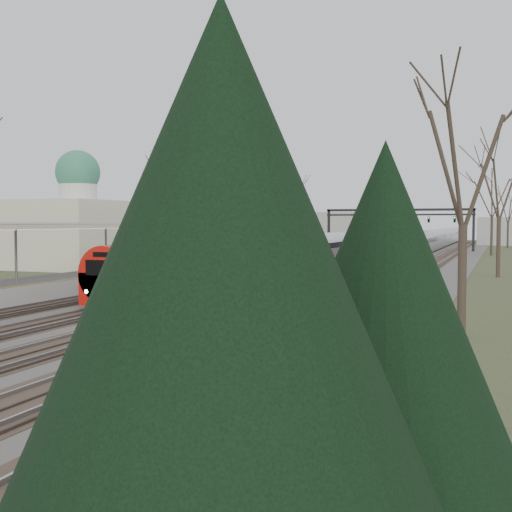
# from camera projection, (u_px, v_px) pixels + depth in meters

# --- Properties ---
(track_bed) EXTENTS (24.00, 160.00, 0.22)m
(track_bed) POSITION_uv_depth(u_px,v_px,m) (352.00, 263.00, 64.16)
(track_bed) COLOR #474442
(track_bed) RESTS_ON ground
(platform) EXTENTS (3.50, 69.00, 1.00)m
(platform) POSITION_uv_depth(u_px,v_px,m) (189.00, 267.00, 51.18)
(platform) COLOR #9E9B93
(platform) RESTS_ON ground
(canopy) EXTENTS (4.10, 50.00, 3.11)m
(canopy) POSITION_uv_depth(u_px,v_px,m) (161.00, 225.00, 46.80)
(canopy) COLOR slate
(canopy) RESTS_ON platform
(dome_building) EXTENTS (10.00, 8.00, 10.30)m
(dome_building) POSITION_uv_depth(u_px,v_px,m) (62.00, 227.00, 56.03)
(dome_building) COLOR beige
(dome_building) RESTS_ON ground
(signal_gantry) EXTENTS (21.00, 0.59, 6.08)m
(signal_gantry) POSITION_uv_depth(u_px,v_px,m) (399.00, 217.00, 91.84)
(signal_gantry) COLOR black
(signal_gantry) RESTS_ON ground
(evergreen_clump) EXTENTS (5.90, 7.10, 6.50)m
(evergreen_clump) POSITION_uv_depth(u_px,v_px,m) (283.00, 293.00, 7.45)
(evergreen_clump) COLOR #2D231C
(evergreen_clump) RESTS_ON ground
(tree_west_far) EXTENTS (5.50, 5.50, 11.33)m
(tree_west_far) POSITION_uv_depth(u_px,v_px,m) (166.00, 183.00, 63.43)
(tree_west_far) COLOR #2D231C
(tree_west_far) RESTS_ON ground
(tree_east_near) EXTENTS (4.50, 4.50, 9.27)m
(tree_east_near) POSITION_uv_depth(u_px,v_px,m) (464.00, 151.00, 21.98)
(tree_east_near) COLOR #2D231C
(tree_east_near) RESTS_ON ground
(tree_east_far) EXTENTS (5.00, 5.00, 10.30)m
(tree_east_far) POSITION_uv_depth(u_px,v_px,m) (500.00, 179.00, 46.74)
(tree_east_far) COLOR #2D231C
(tree_east_far) RESTS_ON ground
(train_near) EXTENTS (2.62, 90.21, 3.05)m
(train_near) POSITION_uv_depth(u_px,v_px,m) (340.00, 246.00, 70.64)
(train_near) COLOR #A4A6AE
(train_near) RESTS_ON ground
(train_far) EXTENTS (2.62, 75.21, 3.05)m
(train_far) POSITION_uv_depth(u_px,v_px,m) (440.00, 238.00, 107.10)
(train_far) COLOR #A4A6AE
(train_far) RESTS_ON ground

